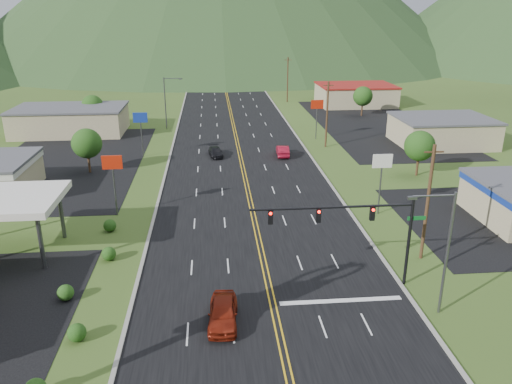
{
  "coord_description": "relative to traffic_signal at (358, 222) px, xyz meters",
  "views": [
    {
      "loc": [
        -4.0,
        -18.72,
        20.0
      ],
      "look_at": [
        -0.19,
        23.4,
        4.5
      ],
      "focal_mm": 35.0,
      "sensor_mm": 36.0,
      "label": 1
    }
  ],
  "objects": [
    {
      "name": "streetlight_east",
      "position": [
        4.7,
        -4.0,
        -0.15
      ],
      "size": [
        3.28,
        0.25,
        9.0
      ],
      "color": "#59595E",
      "rests_on": "ground"
    },
    {
      "name": "tree_west_b",
      "position": [
        -31.48,
        58.0,
        -1.44
      ],
      "size": [
        3.84,
        3.84,
        5.82
      ],
      "color": "#382314",
      "rests_on": "ground"
    },
    {
      "name": "building_west_far",
      "position": [
        -34.48,
        54.0,
        -3.07
      ],
      "size": [
        18.4,
        11.4,
        4.5
      ],
      "color": "tan",
      "rests_on": "ground"
    },
    {
      "name": "building_east_mid",
      "position": [
        25.52,
        41.0,
        -3.17
      ],
      "size": [
        14.4,
        11.4,
        4.3
      ],
      "color": "tan",
      "rests_on": "ground"
    },
    {
      "name": "tree_east_b",
      "position": [
        19.52,
        64.0,
        -1.44
      ],
      "size": [
        3.84,
        3.84,
        5.82
      ],
      "color": "#382314",
      "rests_on": "ground"
    },
    {
      "name": "pole_sign_east_a",
      "position": [
        6.52,
        14.0,
        -0.28
      ],
      "size": [
        2.0,
        0.18,
        6.4
      ],
      "color": "#59595E",
      "rests_on": "ground"
    },
    {
      "name": "traffic_signal",
      "position": [
        0.0,
        0.0,
        0.0
      ],
      "size": [
        13.1,
        0.43,
        7.0
      ],
      "color": "black",
      "rests_on": "ground"
    },
    {
      "name": "pole_sign_west_a",
      "position": [
        -20.48,
        16.0,
        -0.28
      ],
      "size": [
        2.0,
        0.18,
        6.4
      ],
      "color": "#59595E",
      "rests_on": "ground"
    },
    {
      "name": "pole_sign_west_b",
      "position": [
        -20.48,
        38.0,
        -0.28
      ],
      "size": [
        2.0,
        0.18,
        6.4
      ],
      "color": "#59595E",
      "rests_on": "ground"
    },
    {
      "name": "car_red_near",
      "position": [
        -10.11,
        -3.96,
        -4.51
      ],
      "size": [
        2.24,
        4.92,
        1.64
      ],
      "primitive_type": "imported",
      "rotation": [
        0.0,
        0.0,
        -0.07
      ],
      "color": "maroon",
      "rests_on": "ground"
    },
    {
      "name": "tree_east_a",
      "position": [
        15.52,
        26.0,
        -1.44
      ],
      "size": [
        3.84,
        3.84,
        5.82
      ],
      "color": "#382314",
      "rests_on": "ground"
    },
    {
      "name": "utility_pole_b",
      "position": [
        7.02,
        41.0,
        -0.2
      ],
      "size": [
        1.6,
        0.28,
        10.0
      ],
      "color": "#382314",
      "rests_on": "ground"
    },
    {
      "name": "utility_pole_c",
      "position": [
        7.02,
        81.0,
        -0.2
      ],
      "size": [
        1.6,
        0.28,
        10.0
      ],
      "color": "#382314",
      "rests_on": "ground"
    },
    {
      "name": "car_red_far",
      "position": [
        -0.34,
        36.44,
        -4.56
      ],
      "size": [
        1.89,
        4.76,
        1.54
      ],
      "primitive_type": "imported",
      "rotation": [
        0.0,
        0.0,
        3.09
      ],
      "color": "maroon",
      "rests_on": "ground"
    },
    {
      "name": "streetlight_west",
      "position": [
        -18.16,
        56.0,
        -0.15
      ],
      "size": [
        3.28,
        0.25,
        9.0
      ],
      "color": "#59595E",
      "rests_on": "ground"
    },
    {
      "name": "utility_pole_a",
      "position": [
        7.02,
        4.0,
        -0.2
      ],
      "size": [
        1.6,
        0.28,
        10.0
      ],
      "color": "#382314",
      "rests_on": "ground"
    },
    {
      "name": "building_east_far",
      "position": [
        21.52,
        76.0,
        -3.07
      ],
      "size": [
        16.4,
        12.4,
        4.5
      ],
      "color": "tan",
      "rests_on": "ground"
    },
    {
      "name": "tree_west_a",
      "position": [
        -26.48,
        31.0,
        -1.44
      ],
      "size": [
        3.84,
        3.84,
        5.82
      ],
      "color": "#382314",
      "rests_on": "ground"
    },
    {
      "name": "car_dark_mid",
      "position": [
        -10.01,
        37.03,
        -4.7
      ],
      "size": [
        2.33,
        4.55,
        1.26
      ],
      "primitive_type": "imported",
      "rotation": [
        0.0,
        0.0,
        0.13
      ],
      "color": "black",
      "rests_on": "ground"
    },
    {
      "name": "pole_sign_east_b",
      "position": [
        6.52,
        46.0,
        -0.28
      ],
      "size": [
        2.0,
        0.18,
        6.4
      ],
      "color": "#59595E",
      "rests_on": "ground"
    },
    {
      "name": "utility_pole_d",
      "position": [
        7.02,
        121.0,
        -0.2
      ],
      "size": [
        1.6,
        0.28,
        10.0
      ],
      "color": "#382314",
      "rests_on": "ground"
    }
  ]
}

